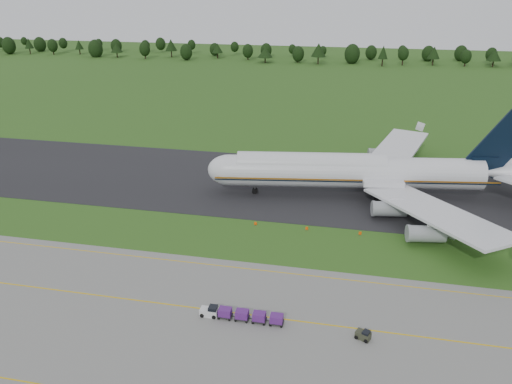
% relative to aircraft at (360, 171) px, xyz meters
% --- Properties ---
extents(ground, '(600.00, 600.00, 0.00)m').
position_rel_aircraft_xyz_m(ground, '(-16.85, -25.11, -5.67)').
color(ground, '#295118').
rests_on(ground, ground).
extents(apron, '(300.00, 52.00, 0.06)m').
position_rel_aircraft_xyz_m(apron, '(-16.85, -59.11, -5.64)').
color(apron, slate).
rests_on(apron, ground).
extents(taxiway, '(300.00, 40.00, 0.08)m').
position_rel_aircraft_xyz_m(taxiway, '(-16.85, 2.89, -5.63)').
color(taxiway, black).
rests_on(taxiway, ground).
extents(apron_markings, '(300.00, 30.20, 0.01)m').
position_rel_aircraft_xyz_m(apron_markings, '(-16.85, -52.09, -5.61)').
color(apron_markings, gold).
rests_on(apron_markings, apron).
extents(tree_line, '(526.51, 21.91, 11.65)m').
position_rel_aircraft_xyz_m(tree_line, '(-31.00, 194.81, 0.30)').
color(tree_line, black).
rests_on(tree_line, ground).
extents(aircraft, '(71.03, 68.18, 19.87)m').
position_rel_aircraft_xyz_m(aircraft, '(0.00, 0.00, 0.00)').
color(aircraft, silver).
rests_on(aircraft, ground).
extents(baggage_train, '(11.93, 1.53, 1.47)m').
position_rel_aircraft_xyz_m(baggage_train, '(-15.39, -48.38, -4.84)').
color(baggage_train, silver).
rests_on(baggage_train, apron).
extents(utility_cart, '(2.22, 1.81, 1.05)m').
position_rel_aircraft_xyz_m(utility_cart, '(1.51, -49.07, -5.10)').
color(utility_cart, '#2E3122').
rests_on(utility_cart, apron).
extents(edge_markers, '(20.55, 0.30, 0.60)m').
position_rel_aircraft_xyz_m(edge_markers, '(-9.31, -18.96, -5.40)').
color(edge_markers, '#FF4E08').
rests_on(edge_markers, ground).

